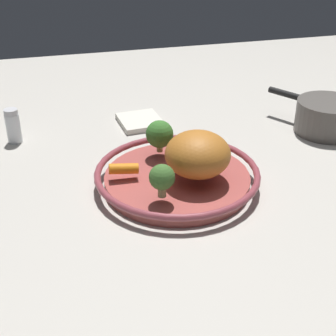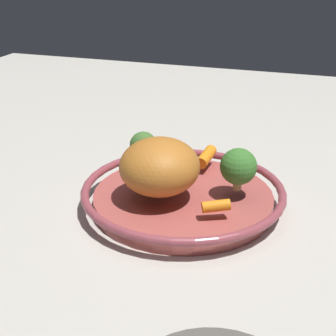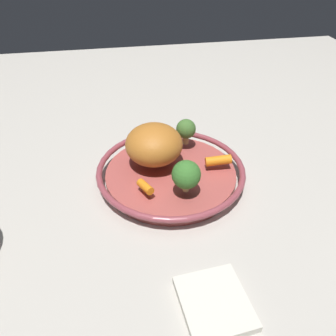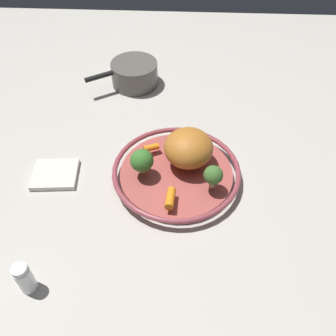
{
  "view_description": "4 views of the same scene",
  "coord_description": "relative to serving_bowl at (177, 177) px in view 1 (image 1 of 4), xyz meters",
  "views": [
    {
      "loc": [
        0.82,
        -0.23,
        0.51
      ],
      "look_at": [
        0.02,
        -0.02,
        0.05
      ],
      "focal_mm": 52.65,
      "sensor_mm": 36.0,
      "label": 1
    },
    {
      "loc": [
        -0.21,
        0.71,
        0.4
      ],
      "look_at": [
        0.02,
        0.01,
        0.07
      ],
      "focal_mm": 54.46,
      "sensor_mm": 36.0,
      "label": 2
    },
    {
      "loc": [
        -0.59,
        0.11,
        0.48
      ],
      "look_at": [
        -0.03,
        0.01,
        0.06
      ],
      "focal_mm": 36.42,
      "sensor_mm": 36.0,
      "label": 3
    },
    {
      "loc": [
        0.01,
        -0.64,
        0.73
      ],
      "look_at": [
        -0.02,
        -0.03,
        0.07
      ],
      "focal_mm": 39.64,
      "sensor_mm": 36.0,
      "label": 4
    }
  ],
  "objects": [
    {
      "name": "baby_carrot_center",
      "position": [
        -0.01,
        -0.1,
        0.03
      ],
      "size": [
        0.03,
        0.06,
        0.03
      ],
      "primitive_type": "cylinder",
      "rotation": [
        1.49,
        0.0,
        6.21
      ],
      "color": "orange",
      "rests_on": "serving_bowl"
    },
    {
      "name": "roast_chicken_piece",
      "position": [
        0.03,
        0.03,
        0.06
      ],
      "size": [
        0.15,
        0.15,
        0.09
      ],
      "primitive_type": "ellipsoid",
      "rotation": [
        0.0,
        0.0,
        6.07
      ],
      "color": "#B56A26",
      "rests_on": "serving_bowl"
    },
    {
      "name": "salt_shaker",
      "position": [
        -0.29,
        -0.32,
        0.02
      ],
      "size": [
        0.03,
        0.03,
        0.08
      ],
      "color": "silver",
      "rests_on": "ground_plane"
    },
    {
      "name": "baby_carrot_back",
      "position": [
        -0.07,
        0.07,
        0.03
      ],
      "size": [
        0.05,
        0.03,
        0.02
      ],
      "primitive_type": "cylinder",
      "rotation": [
        1.5,
        0.0,
        5.14
      ],
      "color": "orange",
      "rests_on": "serving_bowl"
    },
    {
      "name": "serving_bowl",
      "position": [
        0.0,
        0.0,
        0.0
      ],
      "size": [
        0.33,
        0.33,
        0.04
      ],
      "color": "#A84C47",
      "rests_on": "ground_plane"
    },
    {
      "name": "dish_towel",
      "position": [
        -0.32,
        -0.01,
        -0.01
      ],
      "size": [
        0.12,
        0.11,
        0.01
      ],
      "primitive_type": "cube",
      "rotation": [
        0.0,
        0.0,
        0.08
      ],
      "color": "silver",
      "rests_on": "ground_plane"
    },
    {
      "name": "ground_plane",
      "position": [
        0.0,
        0.0,
        -0.02
      ],
      "size": [
        1.98,
        1.98,
        0.0
      ],
      "primitive_type": "plane",
      "color": "#B7B2A8"
    },
    {
      "name": "broccoli_floret_small",
      "position": [
        0.09,
        -0.05,
        0.06
      ],
      "size": [
        0.05,
        0.05,
        0.06
      ],
      "color": "tan",
      "rests_on": "serving_bowl"
    },
    {
      "name": "broccoli_floret_edge",
      "position": [
        -0.08,
        -0.01,
        0.06
      ],
      "size": [
        0.06,
        0.06,
        0.07
      ],
      "color": "#9BA666",
      "rests_on": "serving_bowl"
    },
    {
      "name": "saucepan",
      "position": [
        -0.16,
        0.42,
        0.02
      ],
      "size": [
        0.23,
        0.17,
        0.08
      ],
      "color": "#56514C",
      "rests_on": "ground_plane"
    }
  ]
}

